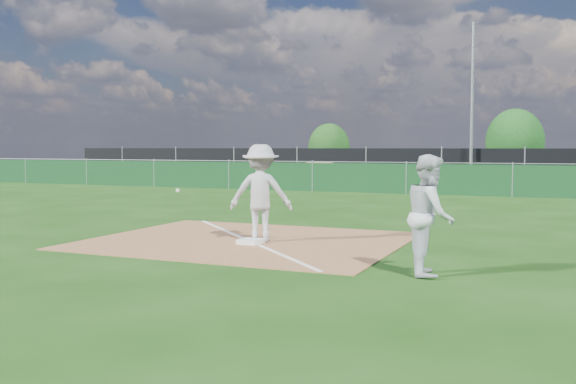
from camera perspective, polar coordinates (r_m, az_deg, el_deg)
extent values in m
plane|color=#163F0D|center=(21.13, 7.44, -1.07)|extent=(90.00, 90.00, 0.00)
cube|color=#8F5E39|center=(12.76, -3.67, -4.33)|extent=(6.00, 5.00, 0.02)
cube|color=white|center=(12.75, -3.67, -4.26)|extent=(5.01, 5.01, 0.01)
cube|color=#0F3819|center=(25.92, 10.47, 1.16)|extent=(44.00, 0.05, 1.20)
ellipsoid|color=#A47D4F|center=(30.71, 2.79, 1.62)|extent=(3.38, 2.60, 1.17)
cube|color=black|center=(33.75, 13.48, 2.27)|extent=(46.00, 0.04, 1.80)
cube|color=black|center=(38.72, 14.72, 1.13)|extent=(46.00, 9.00, 0.01)
cylinder|color=slate|center=(33.29, 16.05, 7.54)|extent=(0.16, 0.16, 8.00)
cube|color=white|center=(12.28, -3.35, -4.40)|extent=(0.43, 0.43, 0.09)
imported|color=silver|center=(12.52, -2.45, -0.08)|extent=(1.38, 1.05, 1.89)
sphere|color=white|center=(13.30, -9.78, 0.13)|extent=(0.08, 0.08, 0.08)
imported|color=silver|center=(9.51, 12.51, -1.99)|extent=(0.86, 1.00, 1.76)
imported|color=#ADB0B5|center=(38.90, 4.64, 2.32)|extent=(4.53, 3.29, 1.43)
imported|color=#101532|center=(37.45, 12.89, 2.32)|extent=(5.22, 3.11, 1.62)
imported|color=black|center=(37.61, 22.13, 1.85)|extent=(4.54, 2.33, 1.26)
cylinder|color=#382316|center=(46.58, 3.65, 2.33)|extent=(0.24, 0.24, 1.01)
ellipsoid|color=#174513|center=(46.56, 3.66, 3.98)|extent=(3.02, 3.02, 3.47)
cylinder|color=#382316|center=(44.04, 19.46, 2.15)|extent=(0.24, 0.24, 1.22)
ellipsoid|color=#144915|center=(44.02, 19.51, 4.27)|extent=(3.66, 3.66, 4.21)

